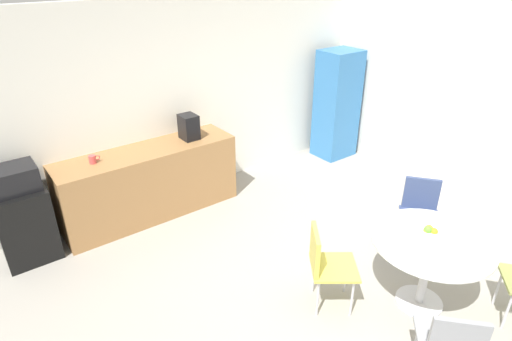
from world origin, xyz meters
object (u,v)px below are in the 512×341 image
Objects in this scene: fruit_bowl at (429,233)px; coffee_maker at (189,127)px; mini_fridge at (25,224)px; locker_cabinet at (337,105)px; chair_yellow at (324,260)px; microwave at (12,179)px; chair_navy at (420,207)px; mug_white at (93,159)px; round_table at (430,253)px.

coffee_maker is (-0.76, 3.00, 0.27)m from fruit_bowl.
locker_cabinet reaches higher than mini_fridge.
fruit_bowl is (2.83, -3.00, 0.37)m from mini_fridge.
chair_yellow is 0.97m from fruit_bowl.
microwave is 2.35× the size of fruit_bowl.
fruit_bowl is at bearing -144.00° from chair_navy.
mini_fridge is 0.48× the size of locker_cabinet.
mug_white is at bearing 123.47° from fruit_bowl.
mini_fridge is 1.74× the size of microwave.
locker_cabinet is 13.42× the size of mug_white.
locker_cabinet is at bearing 42.05° from chair_yellow.
chair_navy is 0.96m from fruit_bowl.
microwave is 0.83m from mug_white.
microwave is 3.25m from chair_yellow.
locker_cabinet is 5.41× the size of coffee_maker.
microwave is 0.58× the size of chair_yellow.
round_table is (2.82, -3.06, 0.18)m from mini_fridge.
locker_cabinet is 3.58m from chair_yellow.
microwave reaches higher than mini_fridge.
chair_yellow is at bearing -63.91° from mug_white.
round_table is 8.35× the size of mug_white.
round_table is 1.30× the size of chair_navy.
mug_white is at bearing 178.26° from locker_cabinet.
microwave is at bearing 132.67° from round_table.
mug_white is (-2.00, 3.02, 0.16)m from fruit_bowl.
chair_navy is (0.75, 0.59, -0.08)m from round_table.
locker_cabinet is at bearing -2.18° from coffee_maker.
fruit_bowl is at bearing 81.54° from round_table.
mug_white is 0.40× the size of coffee_maker.
locker_cabinet reaches higher than fruit_bowl.
locker_cabinet is (4.70, -0.10, 0.45)m from mini_fridge.
chair_yellow is 6.43× the size of mug_white.
mini_fridge is at bearing 180.00° from coffee_maker.
coffee_maker reaches higher than round_table.
locker_cabinet is at bearing 57.58° from round_table.
fruit_bowl is (2.83, -3.00, -0.17)m from microwave.
mini_fridge is at bearing 178.78° from locker_cabinet.
coffee_maker is at bearing 89.73° from chair_yellow.
mini_fridge reaches higher than chair_yellow.
round_table is at bearing -47.33° from mini_fridge.
fruit_bowl is at bearing -75.79° from coffee_maker.
fruit_bowl reaches higher than chair_navy.
locker_cabinet is at bearing -1.74° from mug_white.
coffee_maker is (-2.63, 0.10, 0.19)m from locker_cabinet.
chair_yellow is (-2.64, -2.38, -0.34)m from locker_cabinet.
coffee_maker is at bearing 121.37° from chair_navy.
coffee_maker is at bearing 103.83° from round_table.
mini_fridge is 4.14m from fruit_bowl.
microwave is 2.07m from coffee_maker.
fruit_bowl is 3.11m from coffee_maker.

